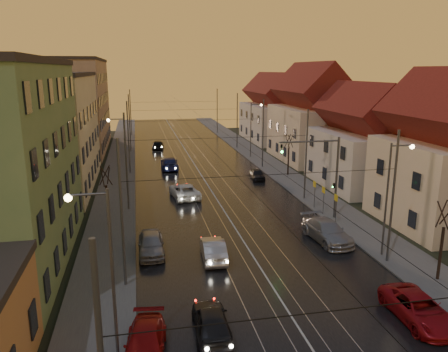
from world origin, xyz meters
TOP-DOWN VIEW (x-y plane):
  - road at (0.00, 40.00)m, footprint 16.00×120.00m
  - sidewalk_left at (-10.00, 40.00)m, footprint 4.00×120.00m
  - sidewalk_right at (10.00, 40.00)m, footprint 4.00×120.00m
  - tram_rail_0 at (-2.20, 40.00)m, footprint 0.06×120.00m
  - tram_rail_1 at (-0.77, 40.00)m, footprint 0.06×120.00m
  - tram_rail_2 at (0.77, 40.00)m, footprint 0.06×120.00m
  - tram_rail_3 at (2.20, 40.00)m, footprint 0.06×120.00m
  - apartment_left_2 at (-17.50, 34.00)m, footprint 10.00×20.00m
  - apartment_left_3 at (-17.50, 58.00)m, footprint 10.00×24.00m
  - house_right_1 at (17.00, 15.00)m, footprint 8.67×10.20m
  - house_right_2 at (17.00, 28.00)m, footprint 9.18×12.24m
  - house_right_3 at (17.00, 43.00)m, footprint 9.18×14.28m
  - house_right_4 at (17.00, 61.00)m, footprint 9.18×16.32m
  - catenary_pole_l_1 at (-8.60, 9.00)m, footprint 0.16×0.16m
  - catenary_pole_r_1 at (8.60, 9.00)m, footprint 0.16×0.16m
  - catenary_pole_l_2 at (-8.60, 24.00)m, footprint 0.16×0.16m
  - catenary_pole_r_2 at (8.60, 24.00)m, footprint 0.16×0.16m
  - catenary_pole_l_3 at (-8.60, 39.00)m, footprint 0.16×0.16m
  - catenary_pole_r_3 at (8.60, 39.00)m, footprint 0.16×0.16m
  - catenary_pole_l_4 at (-8.60, 54.00)m, footprint 0.16×0.16m
  - catenary_pole_r_4 at (8.60, 54.00)m, footprint 0.16×0.16m
  - catenary_pole_l_5 at (-8.60, 72.00)m, footprint 0.16×0.16m
  - catenary_pole_r_5 at (8.60, 72.00)m, footprint 0.16×0.16m
  - street_lamp_0 at (-9.10, 2.00)m, footprint 1.75×0.32m
  - street_lamp_1 at (9.10, 10.00)m, footprint 1.75×0.32m
  - street_lamp_2 at (-9.10, 30.00)m, footprint 1.75×0.32m
  - street_lamp_3 at (9.10, 46.00)m, footprint 1.75×0.32m
  - traffic_light_mast at (7.99, 18.00)m, footprint 5.30×0.32m
  - bare_tree_0 at (-10.20, 20.00)m, footprint 1.09×1.09m
  - bare_tree_1 at (10.20, 6.00)m, footprint 1.09×1.09m
  - bare_tree_2 at (10.40, 34.00)m, footprint 1.09×1.09m
  - driving_car_0 at (-4.38, 3.22)m, footprint 1.85×4.28m
  - driving_car_1 at (-2.78, 11.90)m, footprint 1.75×4.43m
  - driving_car_2 at (-3.09, 26.94)m, footprint 3.02×5.52m
  - driving_car_3 at (-3.56, 40.51)m, footprint 2.35×5.44m
  - driving_car_4 at (-4.31, 55.78)m, footprint 2.17×4.46m
  - parked_left_2 at (-7.60, 2.15)m, footprint 2.31×4.57m
  - parked_left_3 at (-6.91, 13.56)m, footprint 1.80×4.44m
  - parked_right_0 at (6.31, 2.32)m, footprint 2.39×4.95m
  - parked_right_1 at (6.23, 13.44)m, footprint 2.67×5.56m
  - parked_right_2 at (6.20, 32.97)m, footprint 1.78×3.75m

SIDE VIEW (x-z plane):
  - road at x=0.00m, z-range 0.00..0.04m
  - tram_rail_0 at x=-2.20m, z-range 0.04..0.07m
  - tram_rail_1 at x=-0.77m, z-range 0.04..0.07m
  - tram_rail_2 at x=0.77m, z-range 0.04..0.07m
  - tram_rail_3 at x=2.20m, z-range 0.04..0.07m
  - sidewalk_left at x=-10.00m, z-range 0.00..0.15m
  - sidewalk_right at x=10.00m, z-range 0.00..0.15m
  - parked_right_2 at x=6.20m, z-range 0.00..1.24m
  - parked_left_2 at x=-7.60m, z-range 0.00..1.27m
  - parked_right_0 at x=6.31m, z-range 0.00..1.36m
  - driving_car_1 at x=-2.78m, z-range 0.00..1.44m
  - driving_car_0 at x=-4.38m, z-range 0.00..1.44m
  - driving_car_2 at x=-3.09m, z-range 0.00..1.47m
  - driving_car_4 at x=-4.31m, z-range 0.00..1.47m
  - parked_left_3 at x=-6.91m, z-range 0.00..1.51m
  - driving_car_3 at x=-3.56m, z-range 0.00..1.56m
  - parked_right_1 at x=6.23m, z-range 0.00..1.56m
  - bare_tree_0 at x=-10.20m, z-range -0.07..5.04m
  - bare_tree_1 at x=10.20m, z-range -0.07..5.04m
  - bare_tree_2 at x=10.40m, z-range -0.07..5.04m
  - catenary_pole_l_1 at x=-8.60m, z-range 0.00..9.00m
  - catenary_pole_r_1 at x=8.60m, z-range 0.00..9.00m
  - catenary_pole_l_2 at x=-8.60m, z-range 0.00..9.00m
  - catenary_pole_r_2 at x=8.60m, z-range 0.00..9.00m
  - catenary_pole_l_3 at x=-8.60m, z-range 0.00..9.00m
  - catenary_pole_r_3 at x=8.60m, z-range 0.00..9.00m
  - catenary_pole_l_4 at x=-8.60m, z-range 0.00..9.00m
  - catenary_pole_r_4 at x=8.60m, z-range 0.00..9.00m
  - catenary_pole_l_5 at x=-8.60m, z-range 0.00..9.00m
  - catenary_pole_r_5 at x=8.60m, z-range 0.00..9.00m
  - traffic_light_mast at x=7.99m, z-range 1.00..8.20m
  - house_right_2 at x=17.00m, z-range 0.04..9.24m
  - street_lamp_0 at x=-9.10m, z-range 0.89..8.89m
  - street_lamp_1 at x=9.10m, z-range 0.89..8.89m
  - street_lamp_2 at x=-9.10m, z-range 0.89..8.89m
  - street_lamp_3 at x=9.10m, z-range 0.89..8.89m
  - house_right_4 at x=17.00m, z-range 0.05..10.05m
  - house_right_1 at x=17.00m, z-range 0.05..10.85m
  - house_right_3 at x=17.00m, z-range 0.05..11.55m
  - apartment_left_2 at x=-17.50m, z-range 0.00..12.00m
  - apartment_left_3 at x=-17.50m, z-range 0.00..14.00m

